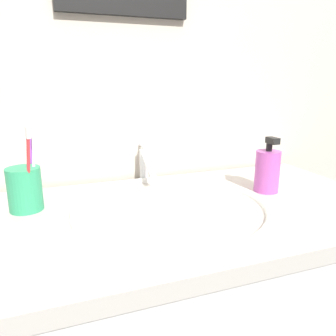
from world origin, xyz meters
TOP-DOWN VIEW (x-y plane):
  - tiled_wall_back at (0.00, 0.31)m, footprint 2.35×0.04m
  - sink_basin at (0.04, 0.01)m, footprint 0.47×0.47m
  - faucet at (0.04, 0.23)m, footprint 0.02×0.14m
  - toothbrush_cup at (-0.28, 0.11)m, footprint 0.08×0.08m
  - toothbrush_white at (-0.26, 0.12)m, footprint 0.03×0.01m
  - toothbrush_purple at (-0.26, 0.15)m, footprint 0.02×0.05m
  - toothbrush_red at (-0.27, 0.08)m, footprint 0.03×0.06m
  - soap_dispenser at (0.32, 0.04)m, footprint 0.06×0.06m

SIDE VIEW (x-z plane):
  - sink_basin at x=0.04m, z-range 0.72..0.84m
  - toothbrush_cup at x=-0.28m, z-range 0.83..0.93m
  - faucet at x=0.04m, z-range 0.83..0.93m
  - soap_dispenser at x=0.32m, z-range 0.81..0.96m
  - toothbrush_white at x=-0.26m, z-range 0.84..1.03m
  - toothbrush_red at x=-0.27m, z-range 0.84..1.04m
  - toothbrush_purple at x=-0.26m, z-range 0.84..1.04m
  - tiled_wall_back at x=0.00m, z-range 0.00..2.40m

